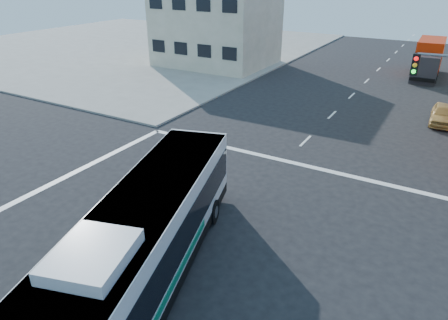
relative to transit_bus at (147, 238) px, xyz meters
The scene contains 6 objects.
ground 2.87m from the transit_bus, 79.24° to the left, with size 120.00×120.00×0.00m, color black.
sidewalk_nw 50.81m from the transit_bus, 132.93° to the left, with size 50.00×50.00×0.15m, color gray.
building_west 36.26m from the transit_bus, 117.31° to the left, with size 12.06×10.06×8.00m.
transit_bus is the anchor object (origin of this frame).
box_truck 38.52m from the transit_bus, 82.18° to the left, with size 2.58×8.18×3.66m.
parked_car 24.66m from the transit_bus, 71.44° to the left, with size 1.64×4.07×1.39m, color gold.
Camera 1 is at (7.48, -10.50, 10.12)m, focal length 32.00 mm.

